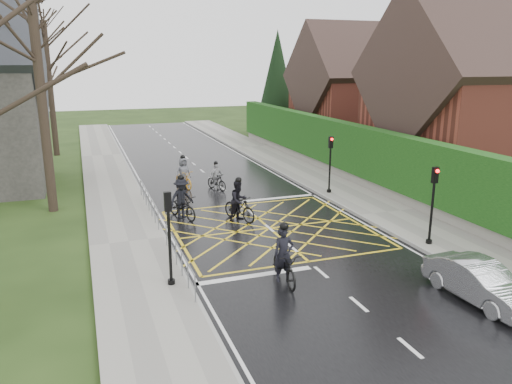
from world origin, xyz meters
TOP-DOWN VIEW (x-y plane):
  - ground at (0.00, 0.00)m, footprint 120.00×120.00m
  - road at (0.00, 0.00)m, footprint 9.00×80.00m
  - sidewalk_right at (6.00, 0.00)m, footprint 3.00×80.00m
  - sidewalk_left at (-6.00, 0.00)m, footprint 3.00×80.00m
  - stone_wall at (7.75, 6.00)m, footprint 0.50×38.00m
  - hedge at (7.75, 6.00)m, footprint 0.90×38.00m
  - house_near at (14.75, 4.00)m, footprint 11.80×9.80m
  - house_far at (14.75, 18.00)m, footprint 9.80×8.80m
  - conifer at (10.75, 26.00)m, footprint 4.60×4.60m
  - tree_near at (-9.00, 6.00)m, footprint 9.24×9.24m
  - tree_mid at (-10.00, 14.00)m, footprint 10.08×10.08m
  - tree_far at (-9.30, 22.00)m, footprint 8.40×8.40m
  - railing_south at (-4.65, -3.50)m, footprint 0.05×5.04m
  - railing_north at (-4.65, 4.00)m, footprint 0.05×6.04m
  - traffic_light_ne at (5.10, 4.20)m, footprint 0.24×0.31m
  - traffic_light_se at (5.10, -4.20)m, footprint 0.24×0.31m
  - traffic_light_sw at (-5.10, -4.50)m, footprint 0.24×0.31m
  - cyclist_rear at (-1.49, -5.26)m, footprint 0.87×2.16m
  - cyclist_back at (-0.90, 1.52)m, footprint 1.35×2.09m
  - cyclist_mid at (-3.28, 2.76)m, footprint 1.48×2.24m
  - cyclist_front at (-0.40, 7.35)m, footprint 1.08×1.70m
  - cyclist_lead at (-2.06, 8.44)m, footprint 1.14×2.08m
  - car at (3.58, -8.46)m, footprint 1.50×3.78m

SIDE VIEW (x-z plane):
  - ground at x=0.00m, z-range 0.00..0.00m
  - road at x=0.00m, z-range 0.00..0.01m
  - sidewalk_right at x=6.00m, z-range 0.00..0.15m
  - sidewalk_left at x=-6.00m, z-range 0.00..0.15m
  - stone_wall at x=7.75m, z-range 0.00..0.70m
  - cyclist_front at x=-0.40m, z-range -0.22..1.43m
  - car at x=3.58m, z-range 0.00..1.22m
  - cyclist_lead at x=-2.06m, z-range -0.29..1.62m
  - cyclist_rear at x=-1.49m, z-range -0.36..1.69m
  - cyclist_mid at x=-3.28m, z-range -0.28..1.78m
  - cyclist_back at x=-0.90m, z-range -0.25..1.79m
  - railing_south at x=-4.65m, z-range 0.27..1.29m
  - railing_north at x=-4.65m, z-range 0.27..1.30m
  - traffic_light_ne at x=5.10m, z-range 0.06..3.27m
  - traffic_light_se at x=5.10m, z-range 0.06..3.27m
  - traffic_light_sw at x=-5.10m, z-range 0.06..3.27m
  - hedge at x=7.75m, z-range 0.70..3.50m
  - house_far at x=14.75m, z-range -0.79..9.51m
  - house_near at x=14.75m, z-range -0.92..10.38m
  - conifer at x=10.75m, z-range -0.01..9.99m
  - tree_far at x=-9.30m, z-range 1.99..12.39m
  - tree_near at x=-9.00m, z-range 2.19..13.63m
  - tree_mid at x=-10.00m, z-range 2.39..14.87m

